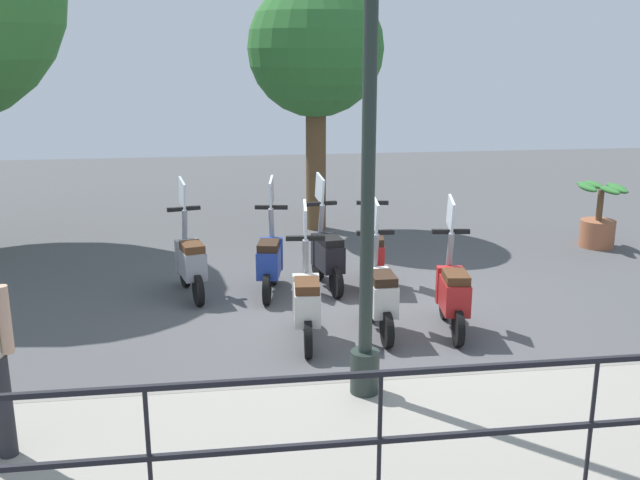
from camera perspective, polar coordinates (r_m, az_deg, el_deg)
The scene contains 13 objects.
ground_plane at distance 8.96m, azimuth 3.36°, elevation -5.78°, with size 28.00×28.00×0.00m, color #4C4C4F.
promenade_walkway at distance 6.16m, azimuth 9.30°, elevation -15.38°, with size 2.20×20.00×0.15m.
fence_railing at distance 4.90m, azimuth 13.37°, elevation -12.99°, with size 0.04×16.03×1.07m.
lamp_post_near at distance 6.06m, azimuth 3.85°, elevation 3.43°, with size 0.26×0.90×4.10m.
tree_distant at distance 12.71m, azimuth -0.34°, elevation 14.90°, with size 2.36×2.36×4.38m.
potted_palm at distance 12.64m, azimuth 21.38°, elevation 1.46°, with size 1.06×0.66×1.05m.
scooter_near_0 at distance 8.33m, azimuth 10.56°, elevation -4.12°, with size 1.23×0.45×1.54m.
scooter_near_1 at distance 8.18m, azimuth 4.78°, elevation -4.27°, with size 1.23×0.44×1.54m.
scooter_near_2 at distance 7.90m, azimuth -1.08°, elevation -4.90°, with size 1.23×0.44×1.54m.
scooter_far_0 at distance 9.76m, azimuth 4.22°, elevation -1.07°, with size 1.23×0.46×1.54m.
scooter_far_1 at distance 9.69m, azimuth 0.57°, elevation -1.14°, with size 1.23×0.46×1.54m.
scooter_far_2 at distance 9.47m, azimuth -4.03°, elevation -1.56°, with size 1.22×0.48×1.54m.
scooter_far_3 at distance 9.53m, azimuth -10.32°, elevation -1.66°, with size 1.21×0.52×1.54m.
Camera 1 is at (-8.21, 1.68, 3.16)m, focal length 40.00 mm.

